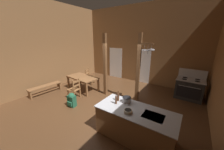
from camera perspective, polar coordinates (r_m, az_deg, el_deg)
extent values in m
cube|color=#4C301C|center=(5.32, -4.80, -14.77)|extent=(8.13, 8.20, 0.10)
cube|color=brown|center=(7.82, 12.62, 13.41)|extent=(8.13, 0.14, 4.59)
cube|color=brown|center=(7.47, -28.88, 11.56)|extent=(0.14, 8.20, 4.59)
cube|color=white|center=(8.66, 1.66, 5.67)|extent=(1.00, 0.01, 2.05)
cube|color=white|center=(7.81, 14.31, 3.84)|extent=(0.84, 0.01, 2.05)
cube|color=brown|center=(3.76, 10.53, -21.56)|extent=(2.11, 0.91, 0.86)
cube|color=#A8AAB2|center=(3.50, 10.94, -15.89)|extent=(2.17, 0.97, 0.02)
cube|color=black|center=(3.38, 18.67, -17.72)|extent=(0.52, 0.40, 0.00)
cube|color=black|center=(4.31, 12.74, -22.35)|extent=(2.00, 0.05, 0.10)
cube|color=#242424|center=(6.75, 32.26, -5.62)|extent=(1.12, 0.80, 0.90)
cube|color=black|center=(6.40, 31.94, -7.02)|extent=(0.93, 0.04, 0.52)
cylinder|color=#A8AAB2|center=(6.28, 32.33, -4.76)|extent=(0.83, 0.05, 0.02)
cube|color=#A8AAB2|center=(6.61, 32.90, -1.88)|extent=(1.17, 0.84, 0.03)
cube|color=#A8AAB2|center=(6.90, 33.37, 0.55)|extent=(1.14, 0.08, 0.40)
cylinder|color=black|center=(6.45, 35.00, -2.47)|extent=(0.21, 0.21, 0.01)
cylinder|color=black|center=(6.46, 30.67, -1.70)|extent=(0.21, 0.21, 0.01)
cylinder|color=black|center=(6.75, 35.08, -1.73)|extent=(0.21, 0.21, 0.01)
cylinder|color=black|center=(6.76, 30.94, -1.00)|extent=(0.21, 0.21, 0.01)
cylinder|color=black|center=(6.25, 35.50, -4.23)|extent=(0.04, 0.03, 0.04)
cylinder|color=black|center=(6.25, 33.51, -3.89)|extent=(0.04, 0.03, 0.04)
cylinder|color=black|center=(6.25, 31.52, -3.53)|extent=(0.04, 0.03, 0.04)
cylinder|color=black|center=(6.27, 29.53, -3.18)|extent=(0.04, 0.03, 0.04)
cube|color=brown|center=(5.20, 12.10, 2.42)|extent=(0.15, 0.15, 2.94)
cube|color=brown|center=(4.99, 15.44, 13.88)|extent=(0.60, 0.14, 0.06)
cylinder|color=#A8AAB2|center=(5.00, 14.90, 12.66)|extent=(0.01, 0.01, 0.22)
cylinder|color=#A8AAB2|center=(5.01, 14.78, 11.18)|extent=(0.22, 0.22, 0.04)
cylinder|color=#A8AAB2|center=(5.02, 14.71, 10.27)|extent=(0.02, 0.02, 0.14)
cylinder|color=#A8AAB2|center=(4.97, 16.43, 12.52)|extent=(0.01, 0.01, 0.22)
cylinder|color=#A8AAB2|center=(4.99, 16.30, 11.05)|extent=(0.21, 0.21, 0.04)
cylinder|color=#A8AAB2|center=(4.99, 16.22, 10.13)|extent=(0.02, 0.02, 0.14)
cylinder|color=#A8AAB2|center=(4.95, 17.99, 12.52)|extent=(0.01, 0.01, 0.19)
cylinder|color=#A8AAB2|center=(4.96, 17.86, 11.19)|extent=(0.26, 0.26, 0.04)
cylinder|color=#A8AAB2|center=(4.97, 17.78, 10.27)|extent=(0.02, 0.02, 0.14)
cube|color=brown|center=(5.83, -3.23, 4.37)|extent=(0.14, 0.14, 2.94)
cube|color=brown|center=(6.72, -13.62, -1.05)|extent=(1.78, 1.07, 0.06)
cube|color=brown|center=(7.66, -14.69, -1.78)|extent=(0.09, 0.09, 0.68)
cube|color=brown|center=(6.51, -6.42, -4.73)|extent=(0.09, 0.09, 0.68)
cube|color=brown|center=(7.27, -19.64, -3.28)|extent=(0.09, 0.09, 0.68)
cube|color=brown|center=(6.04, -11.76, -6.80)|extent=(0.09, 0.09, 0.68)
cube|color=olive|center=(7.58, -10.09, -0.96)|extent=(0.55, 0.55, 0.04)
cube|color=olive|center=(7.73, -8.12, -2.25)|extent=(0.06, 0.06, 0.41)
cube|color=olive|center=(7.41, -9.32, -3.19)|extent=(0.06, 0.06, 0.41)
cube|color=olive|center=(7.81, -10.74, -0.10)|extent=(0.06, 0.06, 0.95)
cube|color=olive|center=(7.49, -12.05, -0.94)|extent=(0.06, 0.06, 0.95)
cube|color=olive|center=(7.55, -11.54, 2.13)|extent=(0.15, 0.37, 0.07)
cube|color=olive|center=(7.60, -11.46, 0.75)|extent=(0.15, 0.37, 0.07)
cube|color=olive|center=(6.03, -17.39, -6.40)|extent=(0.48, 0.48, 0.04)
cube|color=olive|center=(6.13, -19.73, -8.52)|extent=(0.05, 0.05, 0.41)
cube|color=olive|center=(6.36, -17.19, -7.31)|extent=(0.05, 0.05, 0.41)
cube|color=olive|center=(5.76, -17.45, -7.03)|extent=(0.05, 0.05, 0.95)
cube|color=olive|center=(6.00, -14.86, -5.80)|extent=(0.05, 0.05, 0.95)
cube|color=olive|center=(5.75, -16.43, -3.07)|extent=(0.07, 0.38, 0.07)
cube|color=olive|center=(5.81, -16.27, -4.82)|extent=(0.07, 0.38, 0.07)
cube|color=brown|center=(7.03, -28.76, -4.48)|extent=(0.48, 1.58, 0.04)
cube|color=brown|center=(6.89, -33.95, -7.73)|extent=(0.31, 0.08, 0.40)
cube|color=brown|center=(7.38, -23.45, -4.58)|extent=(0.31, 0.08, 0.40)
cube|color=brown|center=(7.13, -28.41, -6.72)|extent=(0.16, 1.36, 0.06)
cube|color=#1E5138|center=(5.43, -18.20, -11.42)|extent=(0.34, 0.24, 0.48)
cube|color=#1E5138|center=(5.39, -19.16, -12.61)|extent=(0.23, 0.08, 0.17)
cylinder|color=black|center=(5.44, -16.52, -11.20)|extent=(0.04, 0.04, 0.38)
cylinder|color=black|center=(5.57, -17.93, -10.64)|extent=(0.04, 0.04, 0.38)
sphere|color=#1E5138|center=(5.33, -18.42, -9.34)|extent=(0.29, 0.29, 0.27)
cylinder|color=#A8AAB2|center=(3.78, 6.88, -11.38)|extent=(0.25, 0.25, 0.16)
cylinder|color=black|center=(3.74, 6.93, -10.26)|extent=(0.26, 0.26, 0.01)
cylinder|color=#A8AAB2|center=(3.82, 5.03, -10.34)|extent=(0.05, 0.02, 0.02)
cylinder|color=#A8AAB2|center=(3.71, 8.84, -11.36)|extent=(0.05, 0.02, 0.02)
cylinder|color=#B2A893|center=(3.35, 7.49, -16.36)|extent=(0.22, 0.22, 0.08)
cylinder|color=black|center=(3.33, 7.52, -15.79)|extent=(0.18, 0.18, 0.00)
cylinder|color=#56331E|center=(3.81, 2.88, -10.20)|extent=(0.07, 0.07, 0.25)
cylinder|color=#56331E|center=(3.74, 2.92, -7.89)|extent=(0.03, 0.03, 0.09)
cylinder|color=#56331E|center=(3.66, 1.91, -11.62)|extent=(0.06, 0.06, 0.24)
cylinder|color=#56331E|center=(3.58, 1.94, -9.38)|extent=(0.02, 0.02, 0.08)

